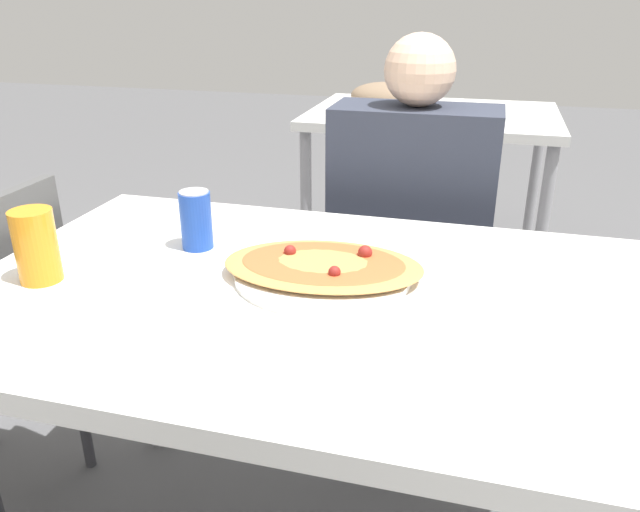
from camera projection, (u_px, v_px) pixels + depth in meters
dining_table at (320, 325)px, 1.17m from camera, size 1.33×0.84×0.78m
chair_far_seated at (411, 270)px, 1.90m from camera, size 0.40×0.40×0.87m
person_seated at (410, 221)px, 1.72m from camera, size 0.44×0.24×1.19m
pizza_main at (323, 268)px, 1.19m from camera, size 0.40×0.34×0.05m
soda_can at (196, 220)px, 1.31m from camera, size 0.07×0.07×0.12m
drink_glass at (36, 246)px, 1.16m from camera, size 0.08×0.08×0.14m
background_table at (424, 124)px, 2.84m from camera, size 1.10×0.80×0.90m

